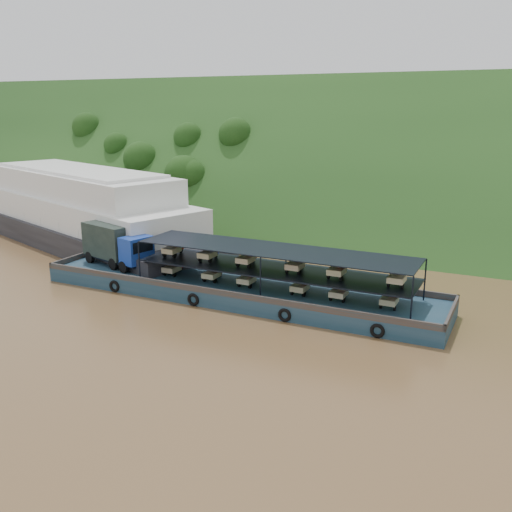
% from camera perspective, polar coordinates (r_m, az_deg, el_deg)
% --- Properties ---
extents(ground, '(160.00, 160.00, 0.00)m').
position_cam_1_polar(ground, '(46.32, 0.60, -4.96)').
color(ground, brown).
rests_on(ground, ground).
extents(hillside, '(140.00, 39.60, 39.60)m').
position_cam_1_polar(hillside, '(79.24, 11.84, 3.09)').
color(hillside, '#1B3A15').
rests_on(hillside, ground).
extents(cargo_barge, '(35.00, 7.18, 5.03)m').
position_cam_1_polar(cargo_barge, '(48.73, -3.69, -2.41)').
color(cargo_barge, '#133043').
rests_on(cargo_barge, ground).
extents(passenger_ferry, '(44.06, 24.10, 8.69)m').
position_cam_1_polar(passenger_ferry, '(70.07, -17.21, 4.37)').
color(passenger_ferry, black).
rests_on(passenger_ferry, ground).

